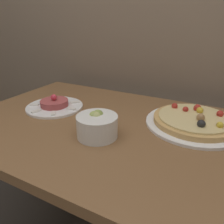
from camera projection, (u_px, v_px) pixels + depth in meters
name	position (u px, v px, depth m)	size (l,w,h in m)	color
dining_table	(133.00, 155.00, 0.82)	(1.35, 0.74, 0.78)	brown
pizza_plate	(194.00, 121.00, 0.80)	(0.35, 0.35, 0.06)	white
tartare_plate	(55.00, 105.00, 0.96)	(0.25, 0.25, 0.06)	white
small_bowl	(97.00, 125.00, 0.72)	(0.14, 0.14, 0.09)	white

